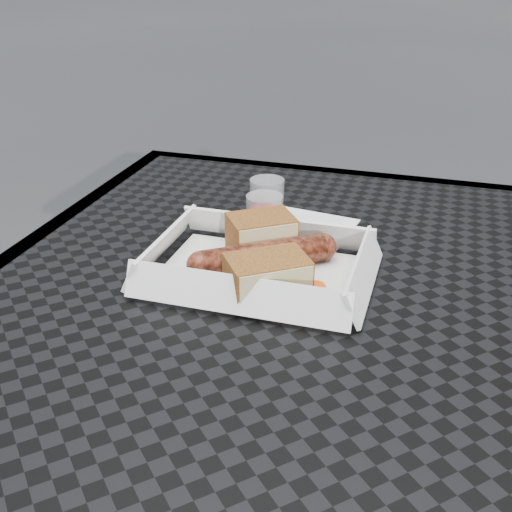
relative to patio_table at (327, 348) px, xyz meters
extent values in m
cube|color=black|center=(0.00, 0.00, 0.07)|extent=(0.80, 0.80, 0.01)
cube|color=black|center=(0.00, 0.39, 0.06)|extent=(0.80, 0.03, 0.03)
cube|color=black|center=(-0.39, 0.00, 0.06)|extent=(0.03, 0.80, 0.03)
cylinder|color=black|center=(-0.35, 0.35, -0.30)|extent=(0.03, 0.03, 0.73)
cube|color=white|center=(-0.08, 0.01, 0.08)|extent=(0.22, 0.15, 0.00)
cylinder|color=maroon|center=(-0.08, 0.02, 0.10)|extent=(0.14, 0.11, 0.03)
sphere|color=maroon|center=(-0.02, 0.06, 0.10)|extent=(0.03, 0.03, 0.03)
sphere|color=maroon|center=(-0.14, -0.02, 0.10)|extent=(0.03, 0.03, 0.03)
cube|color=brown|center=(-0.10, 0.06, 0.10)|extent=(0.09, 0.09, 0.05)
cube|color=brown|center=(-0.06, -0.03, 0.10)|extent=(0.10, 0.09, 0.04)
cylinder|color=#FB530A|center=(-0.02, -0.02, 0.08)|extent=(0.02, 0.02, 0.00)
torus|color=white|center=(-0.01, -0.03, 0.08)|extent=(0.02, 0.02, 0.00)
cube|color=#B2D17F|center=(-0.01, -0.02, 0.08)|extent=(0.02, 0.02, 0.00)
cube|color=white|center=(-0.07, 0.15, 0.08)|extent=(0.14, 0.14, 0.00)
cylinder|color=maroon|center=(-0.13, 0.17, 0.09)|extent=(0.05, 0.05, 0.03)
cylinder|color=silver|center=(-0.14, 0.24, 0.09)|extent=(0.05, 0.05, 0.03)
camera|label=1|loc=(0.10, -0.60, 0.42)|focal=45.00mm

